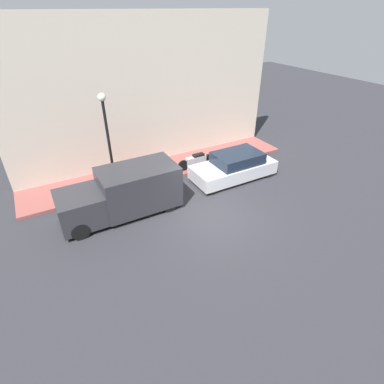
% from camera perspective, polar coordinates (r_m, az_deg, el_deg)
% --- Properties ---
extents(ground_plane, '(60.00, 60.00, 0.00)m').
position_cam_1_polar(ground_plane, '(12.65, 3.68, -4.73)').
color(ground_plane, '#2D2D33').
extents(sidewalk, '(2.33, 14.30, 0.14)m').
position_cam_1_polar(sidewalk, '(16.21, -5.44, 4.38)').
color(sidewalk, '#934C47').
rests_on(sidewalk, ground_plane).
extents(building_facade, '(0.30, 14.30, 7.42)m').
position_cam_1_polar(building_facade, '(16.07, -8.17, 17.88)').
color(building_facade, beige).
rests_on(building_facade, ground_plane).
extents(parked_car, '(1.83, 4.29, 1.35)m').
position_cam_1_polar(parked_car, '(15.31, 8.06, 4.85)').
color(parked_car, silver).
rests_on(parked_car, ground_plane).
extents(delivery_van, '(1.91, 4.91, 1.95)m').
position_cam_1_polar(delivery_van, '(12.66, -13.19, -0.15)').
color(delivery_van, '#2D2D33').
rests_on(delivery_van, ground_plane).
extents(motorcycle_red, '(0.30, 1.97, 0.80)m').
position_cam_1_polar(motorcycle_red, '(15.29, -9.27, 4.49)').
color(motorcycle_red, '#B21E1E').
rests_on(motorcycle_red, sidewalk).
extents(scooter_silver, '(0.30, 2.11, 0.75)m').
position_cam_1_polar(scooter_silver, '(15.99, 0.79, 6.08)').
color(scooter_silver, '#B7B7BF').
rests_on(scooter_silver, sidewalk).
extents(streetlamp, '(0.33, 0.33, 4.46)m').
position_cam_1_polar(streetlamp, '(13.44, -15.90, 11.33)').
color(streetlamp, black).
rests_on(streetlamp, sidewalk).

